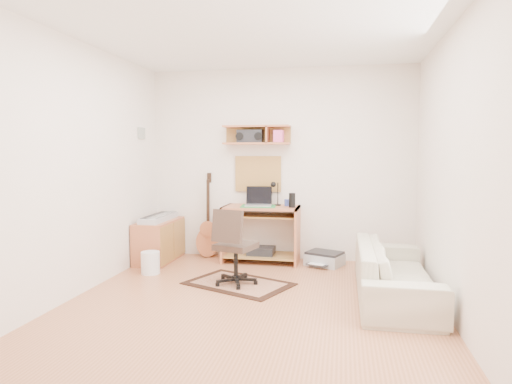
% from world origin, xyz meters
% --- Properties ---
extents(floor, '(3.60, 4.00, 0.01)m').
position_xyz_m(floor, '(0.00, 0.00, -0.01)').
color(floor, '#BA754D').
rests_on(floor, ground).
extents(ceiling, '(3.60, 4.00, 0.01)m').
position_xyz_m(ceiling, '(0.00, 0.00, 2.60)').
color(ceiling, white).
rests_on(ceiling, ground).
extents(back_wall, '(3.60, 0.01, 2.60)m').
position_xyz_m(back_wall, '(0.00, 2.00, 1.30)').
color(back_wall, '#F1E1D1').
rests_on(back_wall, ground).
extents(left_wall, '(0.01, 4.00, 2.60)m').
position_xyz_m(left_wall, '(-1.80, 0.00, 1.30)').
color(left_wall, '#F1E1D1').
rests_on(left_wall, ground).
extents(right_wall, '(0.01, 4.00, 2.60)m').
position_xyz_m(right_wall, '(1.80, 0.00, 1.30)').
color(right_wall, '#F1E1D1').
rests_on(right_wall, ground).
extents(wall_shelf, '(0.90, 0.25, 0.26)m').
position_xyz_m(wall_shelf, '(-0.30, 1.88, 1.70)').
color(wall_shelf, '#BE6A43').
rests_on(wall_shelf, back_wall).
extents(cork_board, '(0.64, 0.03, 0.49)m').
position_xyz_m(cork_board, '(-0.30, 1.98, 1.17)').
color(cork_board, tan).
rests_on(cork_board, back_wall).
extents(wall_photo, '(0.02, 0.20, 0.15)m').
position_xyz_m(wall_photo, '(-1.79, 1.50, 1.72)').
color(wall_photo, '#4C8CBF').
rests_on(wall_photo, left_wall).
extents(desk, '(1.00, 0.55, 0.75)m').
position_xyz_m(desk, '(-0.21, 1.73, 0.38)').
color(desk, '#BE6A43').
rests_on(desk, floor).
extents(laptop, '(0.38, 0.38, 0.26)m').
position_xyz_m(laptop, '(-0.24, 1.71, 0.88)').
color(laptop, silver).
rests_on(laptop, desk).
extents(speaker, '(0.09, 0.09, 0.19)m').
position_xyz_m(speaker, '(0.21, 1.68, 0.84)').
color(speaker, black).
rests_on(speaker, desk).
extents(desk_lamp, '(0.11, 0.11, 0.32)m').
position_xyz_m(desk_lamp, '(-0.01, 1.87, 0.91)').
color(desk_lamp, black).
rests_on(desk_lamp, desk).
extents(pencil_cup, '(0.06, 0.06, 0.09)m').
position_xyz_m(pencil_cup, '(0.12, 1.83, 0.79)').
color(pencil_cup, '#324296').
rests_on(pencil_cup, desk).
extents(boombox, '(0.34, 0.16, 0.18)m').
position_xyz_m(boombox, '(-0.39, 1.87, 1.68)').
color(boombox, black).
rests_on(boombox, wall_shelf).
extents(rug, '(1.31, 1.12, 0.01)m').
position_xyz_m(rug, '(-0.27, 0.65, 0.01)').
color(rug, tan).
rests_on(rug, floor).
extents(task_chair, '(0.55, 0.55, 0.87)m').
position_xyz_m(task_chair, '(-0.29, 0.62, 0.43)').
color(task_chair, '#362820').
rests_on(task_chair, floor).
extents(cabinet, '(0.40, 0.90, 0.55)m').
position_xyz_m(cabinet, '(-1.58, 1.53, 0.28)').
color(cabinet, '#BE6A43').
rests_on(cabinet, floor).
extents(music_keyboard, '(0.25, 0.80, 0.07)m').
position_xyz_m(music_keyboard, '(-1.58, 1.53, 0.59)').
color(music_keyboard, '#B2B5BA').
rests_on(music_keyboard, cabinet).
extents(guitar, '(0.36, 0.29, 1.19)m').
position_xyz_m(guitar, '(-1.00, 1.86, 0.59)').
color(guitar, '#B96439').
rests_on(guitar, floor).
extents(waste_basket, '(0.28, 0.28, 0.27)m').
position_xyz_m(waste_basket, '(-1.42, 0.88, 0.13)').
color(waste_basket, white).
rests_on(waste_basket, floor).
extents(printer, '(0.54, 0.49, 0.17)m').
position_xyz_m(printer, '(0.64, 1.70, 0.09)').
color(printer, '#A5A8AA').
rests_on(printer, floor).
extents(sofa, '(0.54, 1.85, 0.72)m').
position_xyz_m(sofa, '(1.38, 0.48, 0.36)').
color(sofa, '#BAAF94').
rests_on(sofa, floor).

